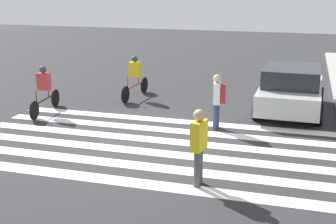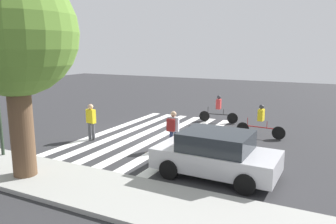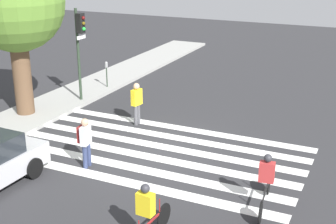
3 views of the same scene
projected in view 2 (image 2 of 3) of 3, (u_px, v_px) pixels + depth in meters
ground_plane at (150, 135)px, 15.95m from camera, size 60.00×60.00×0.00m
sidewalk_curb at (53, 179)px, 10.46m from camera, size 36.00×2.50×0.14m
crosswalk_stripes at (150, 135)px, 15.95m from camera, size 5.19×10.00×0.01m
street_tree at (14, 35)px, 9.80m from camera, size 3.87×3.87×6.58m
pedestrian_adult_yellow_jacket at (173, 127)px, 13.56m from camera, size 0.48×0.43×1.63m
pedestrian_child_with_backpack at (91, 120)px, 15.04m from camera, size 0.50×0.30×1.68m
cyclist_near_curb at (261, 119)px, 15.51m from camera, size 2.32×0.42×1.58m
cyclist_far_lane at (219, 108)px, 18.60m from camera, size 2.22×0.42×1.57m
car_parked_silver_sedan at (216, 154)px, 10.75m from camera, size 4.06×2.17×1.52m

